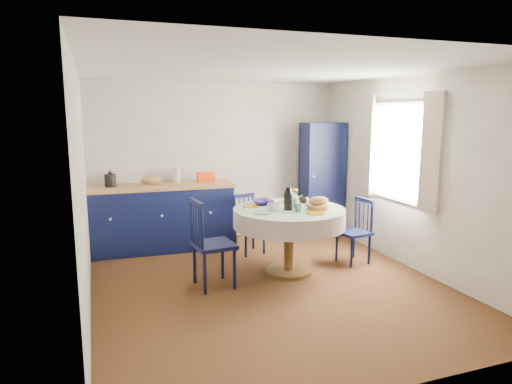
# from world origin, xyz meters

# --- Properties ---
(floor) EXTENTS (4.50, 4.50, 0.00)m
(floor) POSITION_xyz_m (0.00, 0.00, 0.00)
(floor) COLOR black
(floor) RESTS_ON ground
(ceiling) EXTENTS (4.50, 4.50, 0.00)m
(ceiling) POSITION_xyz_m (0.00, 0.00, 2.50)
(ceiling) COLOR white
(ceiling) RESTS_ON wall_back
(wall_back) EXTENTS (4.00, 0.02, 2.50)m
(wall_back) POSITION_xyz_m (0.00, 2.25, 1.25)
(wall_back) COLOR white
(wall_back) RESTS_ON floor
(wall_left) EXTENTS (0.02, 4.50, 2.50)m
(wall_left) POSITION_xyz_m (-2.00, 0.00, 1.25)
(wall_left) COLOR white
(wall_left) RESTS_ON floor
(wall_right) EXTENTS (0.02, 4.50, 2.50)m
(wall_right) POSITION_xyz_m (2.00, 0.00, 1.25)
(wall_right) COLOR white
(wall_right) RESTS_ON floor
(window) EXTENTS (0.10, 1.74, 1.45)m
(window) POSITION_xyz_m (1.95, 0.30, 1.52)
(window) COLOR white
(window) RESTS_ON wall_right
(kitchen_counter) EXTENTS (2.21, 0.76, 1.21)m
(kitchen_counter) POSITION_xyz_m (-1.00, 1.90, 0.50)
(kitchen_counter) COLOR black
(kitchen_counter) RESTS_ON floor
(pantry_cabinet) EXTENTS (0.68, 0.50, 1.86)m
(pantry_cabinet) POSITION_xyz_m (1.66, 1.85, 0.93)
(pantry_cabinet) COLOR black
(pantry_cabinet) RESTS_ON floor
(dining_table) EXTENTS (1.40, 1.40, 1.13)m
(dining_table) POSITION_xyz_m (0.39, 0.29, 0.72)
(dining_table) COLOR brown
(dining_table) RESTS_ON floor
(chair_left) EXTENTS (0.49, 0.51, 1.05)m
(chair_left) POSITION_xyz_m (-0.66, 0.19, 0.53)
(chair_left) COLOR black
(chair_left) RESTS_ON floor
(chair_far) EXTENTS (0.45, 0.44, 0.85)m
(chair_far) POSITION_xyz_m (0.19, 1.31, 0.43)
(chair_far) COLOR black
(chair_far) RESTS_ON floor
(chair_right) EXTENTS (0.43, 0.44, 0.88)m
(chair_right) POSITION_xyz_m (1.42, 0.39, 0.45)
(chair_right) COLOR black
(chair_right) RESTS_ON floor
(mug_a) EXTENTS (0.13, 0.13, 0.10)m
(mug_a) POSITION_xyz_m (0.13, 0.22, 0.90)
(mug_a) COLOR silver
(mug_a) RESTS_ON dining_table
(mug_b) EXTENTS (0.10, 0.10, 0.09)m
(mug_b) POSITION_xyz_m (0.40, 0.06, 0.89)
(mug_b) COLOR #296559
(mug_b) RESTS_ON dining_table
(mug_c) EXTENTS (0.12, 0.12, 0.09)m
(mug_c) POSITION_xyz_m (0.69, 0.51, 0.89)
(mug_c) COLOR black
(mug_c) RESTS_ON dining_table
(mug_d) EXTENTS (0.11, 0.11, 0.10)m
(mug_d) POSITION_xyz_m (0.23, 0.62, 0.90)
(mug_d) COLOR silver
(mug_d) RESTS_ON dining_table
(cobalt_bowl) EXTENTS (0.27, 0.27, 0.07)m
(cobalt_bowl) POSITION_xyz_m (0.15, 0.61, 0.88)
(cobalt_bowl) COLOR navy
(cobalt_bowl) RESTS_ON dining_table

